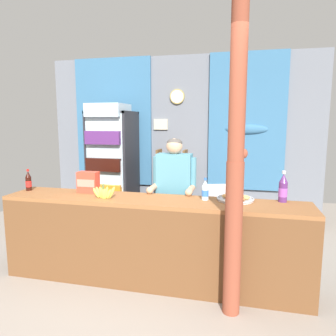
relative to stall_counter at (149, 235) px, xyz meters
The scene contains 14 objects.
ground_plane 0.90m from the stall_counter, 100.95° to the left, with size 6.90×6.90×0.00m, color gray.
back_wall_curtained 2.49m from the stall_counter, 93.68° to the left, with size 4.62×0.22×2.81m.
stall_counter is the anchor object (origin of this frame).
timber_post 1.18m from the stall_counter, 17.21° to the right, with size 0.18×0.15×2.78m.
drink_fridge 2.10m from the stall_counter, 123.60° to the left, with size 0.67×0.76×1.99m.
bottle_shelf_rack 2.01m from the stall_counter, 95.90° to the left, with size 0.48×0.28×1.27m.
plastic_lawn_chair 1.62m from the stall_counter, 67.67° to the left, with size 0.56×0.56×0.86m.
shopkeeper 0.74m from the stall_counter, 77.55° to the left, with size 0.52×0.42×1.53m.
soda_bottle_grape_soda 1.44m from the stall_counter, 13.11° to the left, with size 0.09×0.09×0.32m.
soda_bottle_water 0.74m from the stall_counter, 20.58° to the left, with size 0.07×0.07×0.23m.
soda_bottle_cola 1.61m from the stall_counter, behind, with size 0.07×0.07×0.25m.
snack_box_crackers 0.95m from the stall_counter, 163.76° to the left, with size 0.23×0.13×0.24m.
pastry_tray 0.97m from the stall_counter, 16.32° to the left, with size 0.38×0.38×0.07m.
banana_bunch 0.65m from the stall_counter, behind, with size 0.27×0.07×0.16m.
Camera 1 is at (1.04, -2.59, 1.73)m, focal length 33.55 mm.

